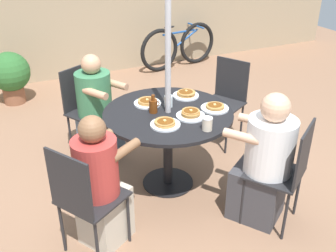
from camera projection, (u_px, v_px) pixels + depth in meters
name	position (u px, v px, depth m)	size (l,w,h in m)	color
ground_plane	(168.00, 183.00, 3.83)	(12.00, 12.00, 0.00)	#8C664C
back_fence	(78.00, 26.00, 6.12)	(10.00, 0.06, 1.61)	tan
patio_table	(168.00, 123.00, 3.52)	(1.16, 1.16, 0.77)	black
umbrella_pole	(168.00, 63.00, 3.26)	(0.05, 0.05, 2.44)	#ADADB2
patio_chair_north	(286.00, 169.00, 3.08)	(0.58, 0.58, 0.94)	#232326
diner_north	(264.00, 165.00, 3.17)	(0.57, 0.60, 1.15)	#3D3D42
patio_chair_east	(226.00, 96.00, 4.35)	(0.56, 0.56, 0.94)	#232326
patio_chair_south	(85.00, 105.00, 4.14)	(0.56, 0.56, 0.94)	#232326
diner_south	(97.00, 112.00, 4.07)	(0.53, 0.57, 1.12)	slate
patio_chair_west	(84.00, 196.00, 2.78)	(0.57, 0.57, 0.94)	#232326
diner_west	(101.00, 187.00, 2.92)	(0.54, 0.50, 1.11)	beige
pancake_plate_a	(147.00, 102.00, 3.61)	(0.25, 0.25, 0.05)	white
pancake_plate_b	(165.00, 124.00, 3.23)	(0.25, 0.25, 0.05)	white
pancake_plate_c	(215.00, 107.00, 3.51)	(0.25, 0.25, 0.05)	white
pancake_plate_d	(191.00, 114.00, 3.37)	(0.25, 0.25, 0.07)	white
pancake_plate_e	(186.00, 94.00, 3.76)	(0.25, 0.25, 0.06)	white
syrup_bottle	(153.00, 106.00, 3.43)	(0.10, 0.07, 0.17)	#602D0F
coffee_cup	(207.00, 124.00, 3.15)	(0.09, 0.09, 0.11)	beige
drinking_glass_a	(168.00, 101.00, 3.54)	(0.08, 0.08, 0.11)	silver
bicycle	(179.00, 46.00, 6.68)	(1.49, 0.44, 0.73)	black
potted_shrub	(10.00, 74.00, 5.32)	(0.54, 0.54, 0.72)	brown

